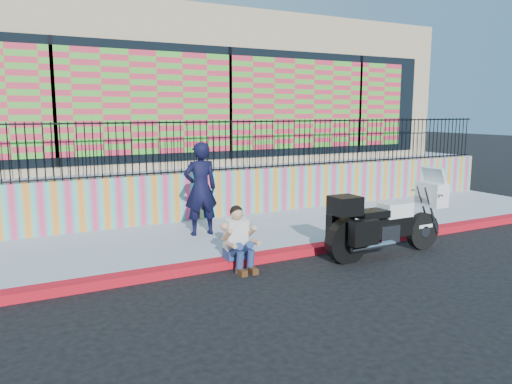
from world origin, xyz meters
TOP-DOWN VIEW (x-y plane):
  - ground at (0.00, 0.00)m, footprint 90.00×90.00m
  - red_curb at (0.00, 0.00)m, footprint 16.00×0.30m
  - sidewalk at (0.00, 1.65)m, footprint 16.00×3.00m
  - mural_wall at (0.00, 3.25)m, footprint 16.00×0.20m
  - metal_fence at (0.00, 3.25)m, footprint 15.80×0.04m
  - elevated_platform at (0.00, 8.35)m, footprint 16.00×10.00m
  - storefront_building at (0.00, 8.13)m, footprint 14.00×8.06m
  - police_motorcycle at (0.84, -0.75)m, footprint 2.57×0.85m
  - police_officer at (-1.77, 1.80)m, footprint 0.73×0.51m
  - seated_man at (-1.89, -0.25)m, footprint 0.54×0.71m

SIDE VIEW (x-z plane):
  - ground at x=0.00m, z-range 0.00..0.00m
  - red_curb at x=0.00m, z-range 0.00..0.15m
  - sidewalk at x=0.00m, z-range 0.00..0.15m
  - seated_man at x=-1.89m, z-range -0.08..0.98m
  - elevated_platform at x=0.00m, z-range 0.00..1.25m
  - police_motorcycle at x=0.84m, z-range -0.13..1.47m
  - mural_wall at x=0.00m, z-range 0.15..1.25m
  - police_officer at x=-1.77m, z-range 0.15..2.05m
  - metal_fence at x=0.00m, z-range 1.25..2.45m
  - storefront_building at x=0.00m, z-range 1.25..5.25m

